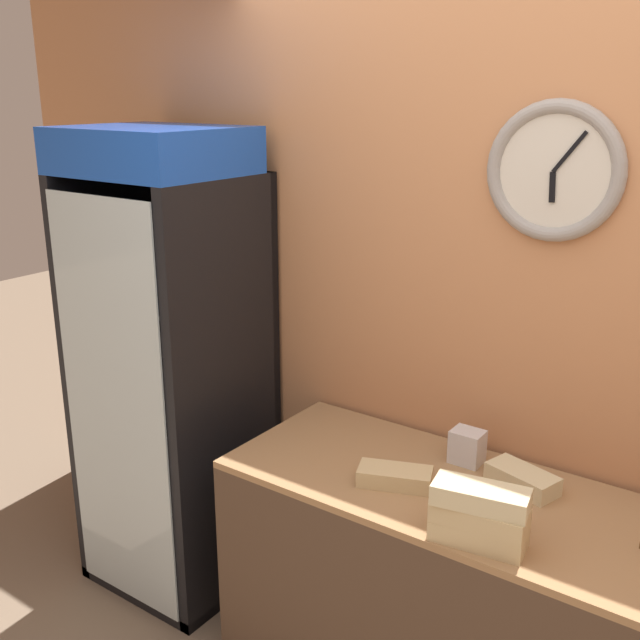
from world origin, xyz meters
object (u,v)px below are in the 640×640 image
Objects in this scene: beverage_cooler at (178,347)px; sandwich_stack_bottom at (478,534)px; sandwich_stack_middle at (479,515)px; sandwich_flat_left at (395,477)px; napkin_dispenser at (467,447)px; sandwich_stack_top at (481,497)px; sandwich_flat_right at (522,479)px.

beverage_cooler reaches higher than sandwich_stack_bottom.
sandwich_stack_middle is 0.40m from sandwich_flat_left.
sandwich_stack_middle reaches higher than napkin_dispenser.
sandwich_stack_bottom is 0.12m from sandwich_stack_top.
sandwich_flat_right is at bearing 91.86° from sandwich_stack_top.
sandwich_stack_top is at bearing -88.14° from sandwich_flat_right.
beverage_cooler is at bearing 172.84° from sandwich_flat_left.
napkin_dispenser is at bearing 118.64° from sandwich_stack_top.
sandwich_stack_top reaches higher than napkin_dispenser.
beverage_cooler is 7.01× the size of sandwich_stack_middle.
sandwich_flat_left is 0.31m from napkin_dispenser.
sandwich_stack_middle is at bearing -88.14° from sandwich_flat_right.
napkin_dispenser is at bearing 118.64° from sandwich_stack_middle.
sandwich_stack_bottom is 1.00× the size of sandwich_stack_middle.
beverage_cooler is 16.59× the size of napkin_dispenser.
sandwich_stack_bottom is 0.06m from sandwich_stack_middle.
napkin_dispenser reaches higher than sandwich_flat_right.
beverage_cooler is at bearing -173.94° from napkin_dispenser.
beverage_cooler is 1.55m from sandwich_stack_top.
beverage_cooler is 1.55m from sandwich_stack_middle.
sandwich_stack_middle reaches higher than sandwich_flat_right.
sandwich_stack_top is (-0.00, 0.00, 0.06)m from sandwich_stack_middle.
sandwich_flat_right is at bearing 91.86° from sandwich_stack_bottom.
sandwich_flat_left is (1.15, -0.14, -0.18)m from beverage_cooler.
sandwich_flat_right is (-0.01, 0.38, -0.06)m from sandwich_stack_middle.
sandwich_stack_top is (-0.00, 0.00, 0.12)m from sandwich_stack_bottom.
sandwich_flat_right is 2.12× the size of napkin_dispenser.
sandwich_flat_left is at bearing -147.57° from sandwich_flat_right.
sandwich_flat_right is at bearing 3.04° from beverage_cooler.
napkin_dispenser is (-0.24, 0.43, -0.09)m from sandwich_stack_top.
sandwich_stack_middle is 0.38m from sandwich_flat_right.
sandwich_stack_top is 1.08× the size of sandwich_flat_left.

